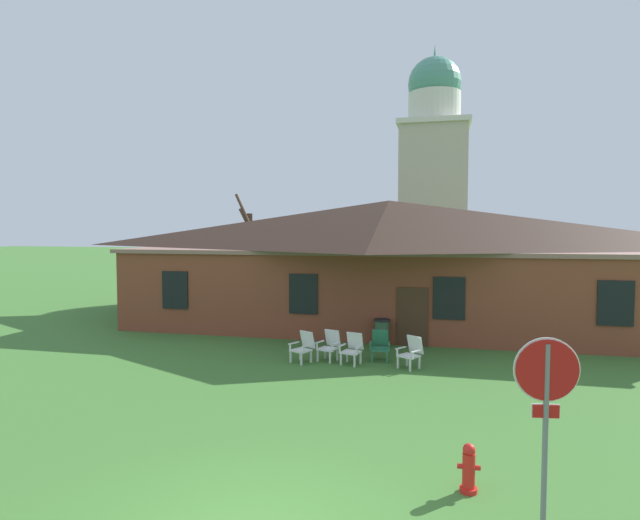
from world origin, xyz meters
The scene contains 11 objects.
brick_building centered at (0.00, 17.48, 2.79)m, with size 22.02×10.40×5.47m.
dome_tower centered at (1.56, 33.82, 8.04)m, with size 5.18×5.18×17.72m.
stop_sign centered at (3.73, 0.51, 2.03)m, with size 0.80×0.16×2.86m.
lawn_chair_by_porch centered at (-1.81, 9.40, 0.50)m, with size 0.82×0.85×0.96m.
lawn_chair_near_door centered at (-1.05, 9.80, 0.50)m, with size 0.76×0.81×0.96m.
lawn_chair_left_end centered at (-0.26, 9.53, 0.50)m, with size 0.74×0.79×0.96m.
lawn_chair_middle centered at (0.51, 10.15, 0.50)m, with size 0.68×0.71×0.96m.
lawn_chair_right_end centered at (1.54, 9.46, 0.50)m, with size 0.85×0.87×0.96m.
bare_tree_beside_building centered at (-8.27, 21.39, 2.95)m, with size 1.65×1.71×6.14m.
fire_hydrant centered at (2.91, 2.12, 0.38)m, with size 0.36×0.28×0.79m.
trash_bin centered at (0.33, 12.19, 0.50)m, with size 0.56×0.56×0.98m.
Camera 1 is at (2.49, -6.30, 4.19)m, focal length 29.36 mm.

